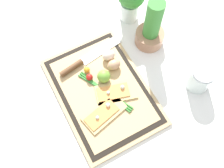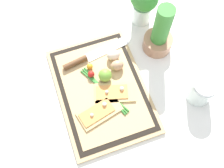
{
  "view_description": "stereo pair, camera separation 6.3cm",
  "coord_description": "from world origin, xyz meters",
  "px_view_note": "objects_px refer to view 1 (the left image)",
  "views": [
    {
      "loc": [
        0.35,
        -0.15,
        0.93
      ],
      "look_at": [
        0.0,
        0.04,
        0.03
      ],
      "focal_mm": 42.0,
      "sensor_mm": 36.0,
      "label": 1
    },
    {
      "loc": [
        0.38,
        -0.09,
        0.93
      ],
      "look_at": [
        0.0,
        0.04,
        0.03
      ],
      "focal_mm": 42.0,
      "sensor_mm": 36.0,
      "label": 2
    }
  ],
  "objects_px": {
    "cherry_tomato_yellow": "(87,70)",
    "sauce_jar": "(200,79)",
    "pizza_slice_far": "(115,92)",
    "egg_brown": "(114,65)",
    "cherry_tomato_red": "(89,77)",
    "herb_pot": "(151,30)",
    "knife": "(81,62)",
    "egg_pink": "(109,55)",
    "lime": "(104,76)",
    "pizza_slice_near": "(104,113)"
  },
  "relations": [
    {
      "from": "lime",
      "to": "knife",
      "type": "bearing_deg",
      "value": -155.66
    },
    {
      "from": "lime",
      "to": "sauce_jar",
      "type": "distance_m",
      "value": 0.36
    },
    {
      "from": "egg_pink",
      "to": "cherry_tomato_red",
      "type": "height_order",
      "value": "egg_pink"
    },
    {
      "from": "knife",
      "to": "cherry_tomato_yellow",
      "type": "bearing_deg",
      "value": 6.99
    },
    {
      "from": "pizza_slice_far",
      "to": "herb_pot",
      "type": "bearing_deg",
      "value": 121.3
    },
    {
      "from": "egg_pink",
      "to": "herb_pot",
      "type": "distance_m",
      "value": 0.19
    },
    {
      "from": "pizza_slice_far",
      "to": "knife",
      "type": "relative_size",
      "value": 0.59
    },
    {
      "from": "egg_pink",
      "to": "sauce_jar",
      "type": "height_order",
      "value": "sauce_jar"
    },
    {
      "from": "cherry_tomato_yellow",
      "to": "sauce_jar",
      "type": "relative_size",
      "value": 0.22
    },
    {
      "from": "pizza_slice_near",
      "to": "egg_brown",
      "type": "xyz_separation_m",
      "value": [
        -0.15,
        0.12,
        0.01
      ]
    },
    {
      "from": "lime",
      "to": "sauce_jar",
      "type": "relative_size",
      "value": 0.48
    },
    {
      "from": "herb_pot",
      "to": "pizza_slice_far",
      "type": "bearing_deg",
      "value": -58.7
    },
    {
      "from": "pizza_slice_far",
      "to": "cherry_tomato_red",
      "type": "height_order",
      "value": "cherry_tomato_red"
    },
    {
      "from": "egg_brown",
      "to": "cherry_tomato_yellow",
      "type": "height_order",
      "value": "egg_brown"
    },
    {
      "from": "pizza_slice_far",
      "to": "cherry_tomato_yellow",
      "type": "bearing_deg",
      "value": -157.36
    },
    {
      "from": "lime",
      "to": "herb_pot",
      "type": "xyz_separation_m",
      "value": [
        -0.07,
        0.25,
        0.04
      ]
    },
    {
      "from": "herb_pot",
      "to": "pizza_slice_near",
      "type": "bearing_deg",
      "value": -58.06
    },
    {
      "from": "cherry_tomato_red",
      "to": "sauce_jar",
      "type": "xyz_separation_m",
      "value": [
        0.21,
        0.36,
        0.02
      ]
    },
    {
      "from": "pizza_slice_far",
      "to": "herb_pot",
      "type": "height_order",
      "value": "herb_pot"
    },
    {
      "from": "pizza_slice_far",
      "to": "sauce_jar",
      "type": "xyz_separation_m",
      "value": [
        0.11,
        0.3,
        0.02
      ]
    },
    {
      "from": "cherry_tomato_red",
      "to": "cherry_tomato_yellow",
      "type": "xyz_separation_m",
      "value": [
        -0.03,
        0.01,
        -0.0
      ]
    },
    {
      "from": "cherry_tomato_yellow",
      "to": "egg_brown",
      "type": "bearing_deg",
      "value": 71.14
    },
    {
      "from": "pizza_slice_far",
      "to": "lime",
      "type": "height_order",
      "value": "lime"
    },
    {
      "from": "herb_pot",
      "to": "cherry_tomato_red",
      "type": "bearing_deg",
      "value": -81.16
    },
    {
      "from": "pizza_slice_far",
      "to": "lime",
      "type": "bearing_deg",
      "value": -169.74
    },
    {
      "from": "egg_pink",
      "to": "cherry_tomato_yellow",
      "type": "relative_size",
      "value": 2.21
    },
    {
      "from": "lime",
      "to": "herb_pot",
      "type": "relative_size",
      "value": 0.22
    },
    {
      "from": "herb_pot",
      "to": "sauce_jar",
      "type": "height_order",
      "value": "herb_pot"
    },
    {
      "from": "cherry_tomato_red",
      "to": "cherry_tomato_yellow",
      "type": "relative_size",
      "value": 1.11
    },
    {
      "from": "pizza_slice_near",
      "to": "pizza_slice_far",
      "type": "bearing_deg",
      "value": 123.84
    },
    {
      "from": "pizza_slice_near",
      "to": "pizza_slice_far",
      "type": "distance_m",
      "value": 0.09
    },
    {
      "from": "knife",
      "to": "pizza_slice_near",
      "type": "bearing_deg",
      "value": -4.43
    },
    {
      "from": "lime",
      "to": "egg_pink",
      "type": "bearing_deg",
      "value": 141.32
    },
    {
      "from": "pizza_slice_far",
      "to": "pizza_slice_near",
      "type": "bearing_deg",
      "value": -56.16
    },
    {
      "from": "cherry_tomato_yellow",
      "to": "herb_pot",
      "type": "xyz_separation_m",
      "value": [
        -0.01,
        0.29,
        0.05
      ]
    },
    {
      "from": "egg_brown",
      "to": "cherry_tomato_red",
      "type": "distance_m",
      "value": 0.11
    },
    {
      "from": "cherry_tomato_red",
      "to": "sauce_jar",
      "type": "height_order",
      "value": "sauce_jar"
    },
    {
      "from": "knife",
      "to": "cherry_tomato_yellow",
      "type": "height_order",
      "value": "cherry_tomato_yellow"
    },
    {
      "from": "knife",
      "to": "cherry_tomato_red",
      "type": "height_order",
      "value": "cherry_tomato_red"
    },
    {
      "from": "cherry_tomato_red",
      "to": "egg_brown",
      "type": "bearing_deg",
      "value": 89.77
    },
    {
      "from": "pizza_slice_near",
      "to": "cherry_tomato_yellow",
      "type": "height_order",
      "value": "same"
    },
    {
      "from": "pizza_slice_near",
      "to": "egg_pink",
      "type": "xyz_separation_m",
      "value": [
        -0.2,
        0.13,
        0.01
      ]
    },
    {
      "from": "pizza_slice_near",
      "to": "herb_pot",
      "type": "distance_m",
      "value": 0.38
    },
    {
      "from": "cherry_tomato_yellow",
      "to": "pizza_slice_far",
      "type": "bearing_deg",
      "value": 22.64
    },
    {
      "from": "pizza_slice_far",
      "to": "knife",
      "type": "distance_m",
      "value": 0.19
    },
    {
      "from": "cherry_tomato_red",
      "to": "knife",
      "type": "bearing_deg",
      "value": -179.97
    },
    {
      "from": "egg_brown",
      "to": "sauce_jar",
      "type": "relative_size",
      "value": 0.49
    },
    {
      "from": "knife",
      "to": "lime",
      "type": "distance_m",
      "value": 0.12
    },
    {
      "from": "lime",
      "to": "cherry_tomato_yellow",
      "type": "distance_m",
      "value": 0.08
    },
    {
      "from": "egg_brown",
      "to": "sauce_jar",
      "type": "distance_m",
      "value": 0.33
    }
  ]
}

